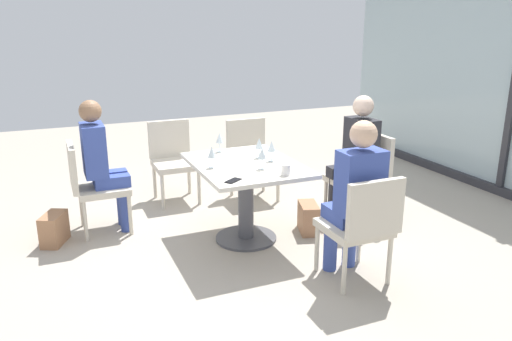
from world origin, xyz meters
TOP-DOWN VIEW (x-y plane):
  - ground_plane at (0.00, 0.00)m, footprint 12.00×12.00m
  - dining_table_main at (0.00, 0.00)m, footprint 1.15×0.88m
  - chair_front_left at (-0.72, -1.26)m, footprint 0.46×0.50m
  - chair_near_window at (0.00, 1.26)m, footprint 0.46×0.51m
  - chair_far_right at (1.08, 0.50)m, footprint 0.50×0.46m
  - chair_side_end at (-1.34, -0.33)m, footprint 0.50×0.46m
  - chair_far_left at (-1.08, 0.50)m, footprint 0.50×0.46m
  - person_front_left at (-0.72, -1.15)m, footprint 0.34×0.39m
  - person_near_window at (-0.00, 1.15)m, footprint 0.34×0.39m
  - person_far_right at (0.97, 0.50)m, footprint 0.39×0.34m
  - wine_glass_0 at (0.22, 0.06)m, footprint 0.07×0.07m
  - wine_glass_1 at (0.03, 0.24)m, footprint 0.07×0.07m
  - wine_glass_2 at (-0.12, 0.18)m, footprint 0.07×0.07m
  - wine_glass_3 at (-0.46, -0.08)m, footprint 0.07×0.07m
  - wine_glass_4 at (0.02, -0.31)m, footprint 0.07×0.07m
  - coffee_cup at (0.46, 0.17)m, footprint 0.08×0.08m
  - cell_phone_on_table at (0.44, -0.28)m, footprint 0.14×0.16m
  - handbag_0 at (-0.59, -1.62)m, footprint 0.34×0.27m
  - handbag_1 at (0.07, 0.61)m, footprint 0.33×0.24m

SIDE VIEW (x-z plane):
  - ground_plane at x=0.00m, z-range 0.00..0.00m
  - handbag_0 at x=-0.59m, z-range 0.00..0.28m
  - handbag_1 at x=0.07m, z-range 0.00..0.28m
  - chair_front_left at x=-0.72m, z-range 0.06..0.93m
  - chair_near_window at x=0.00m, z-range 0.06..0.93m
  - chair_far_right at x=1.08m, z-range 0.06..0.93m
  - chair_side_end at x=-1.34m, z-range 0.06..0.93m
  - chair_far_left at x=-1.08m, z-range 0.06..0.93m
  - dining_table_main at x=0.00m, z-range 0.17..0.90m
  - person_front_left at x=-0.72m, z-range 0.07..1.33m
  - person_near_window at x=0.00m, z-range 0.07..1.33m
  - person_far_right at x=0.97m, z-range 0.07..1.33m
  - cell_phone_on_table at x=0.44m, z-range 0.73..0.74m
  - coffee_cup at x=0.46m, z-range 0.73..0.82m
  - wine_glass_0 at x=0.22m, z-range 0.77..0.95m
  - wine_glass_1 at x=0.03m, z-range 0.77..0.95m
  - wine_glass_2 at x=-0.12m, z-range 0.77..0.95m
  - wine_glass_3 at x=-0.46m, z-range 0.77..0.95m
  - wine_glass_4 at x=0.02m, z-range 0.77..0.95m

